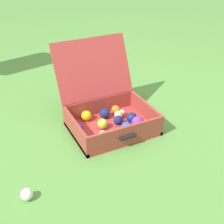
{
  "coord_description": "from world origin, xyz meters",
  "views": [
    {
      "loc": [
        -0.84,
        -1.48,
        1.17
      ],
      "look_at": [
        -0.08,
        0.05,
        0.14
      ],
      "focal_mm": 49.48,
      "sensor_mm": 36.0,
      "label": 1
    }
  ],
  "objects": [
    {
      "name": "ground_plane",
      "position": [
        0.0,
        0.0,
        0.0
      ],
      "size": [
        16.0,
        16.0,
        0.0
      ],
      "primitive_type": "plane",
      "color": "#569342"
    },
    {
      "name": "open_suitcase",
      "position": [
        -0.07,
        0.13,
        0.11
      ],
      "size": [
        0.54,
        0.62,
        0.52
      ],
      "color": "#B23838",
      "rests_on": "ground"
    },
    {
      "name": "stray_ball_on_grass",
      "position": [
        -0.73,
        -0.31,
        0.03
      ],
      "size": [
        0.06,
        0.06,
        0.06
      ],
      "primitive_type": "sphere",
      "color": "white",
      "rests_on": "ground"
    }
  ]
}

